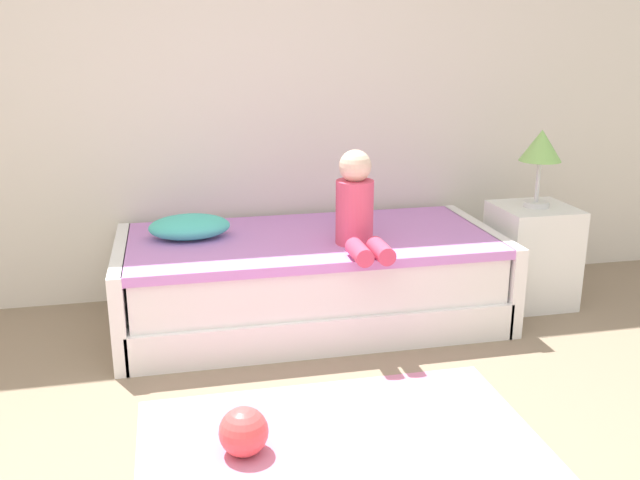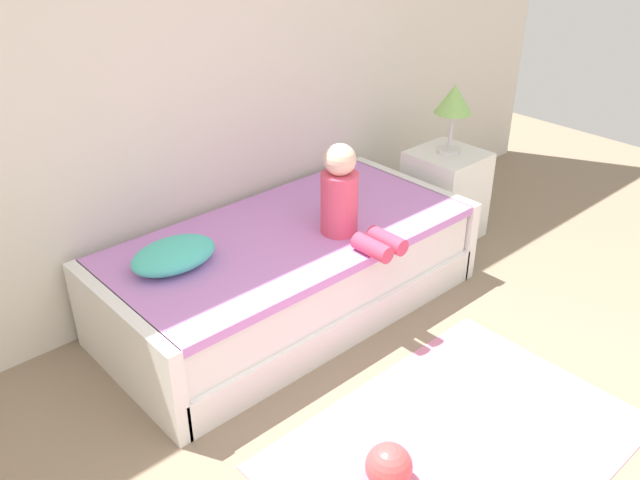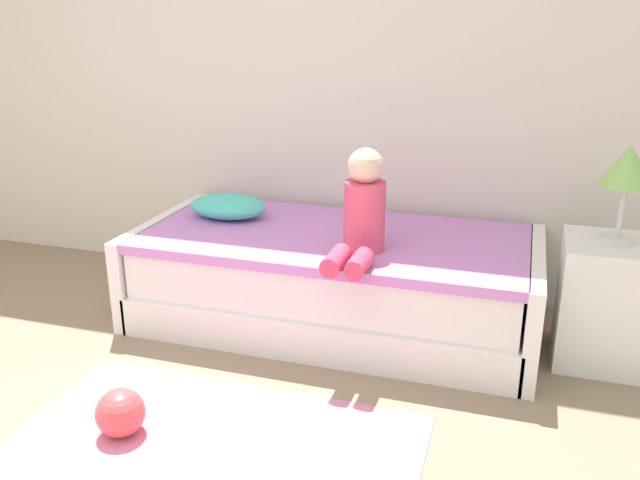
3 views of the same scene
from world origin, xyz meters
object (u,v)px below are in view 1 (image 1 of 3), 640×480
table_lamp (541,149)px  child_figure (357,208)px  bed (310,279)px  nightstand (531,255)px  toy_ball (244,432)px  pillow (190,227)px

table_lamp → child_figure: bearing=-169.4°
bed → nightstand: (1.35, -0.01, 0.05)m
bed → toy_ball: size_ratio=10.83×
table_lamp → child_figure: (-1.15, -0.21, -0.23)m
bed → nightstand: nightstand is taller
table_lamp → toy_ball: (-1.87, -1.22, -0.84)m
bed → child_figure: child_figure is taller
nightstand → toy_ball: nightstand is taller
nightstand → toy_ball: size_ratio=3.08×
table_lamp → child_figure: table_lamp is taller
bed → table_lamp: bearing=-0.6°
nightstand → pillow: (-2.00, 0.11, 0.26)m
bed → child_figure: bearing=-48.5°
bed → nightstand: 1.35m
nightstand → table_lamp: 0.64m
child_figure → pillow: child_figure is taller
toy_ball → nightstand: bearing=33.2°
pillow → toy_ball: (0.13, -1.34, -0.47)m
table_lamp → pillow: (-2.00, 0.11, -0.37)m
nightstand → child_figure: size_ratio=1.18×
child_figure → pillow: bearing=159.0°
pillow → nightstand: bearing=-3.2°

